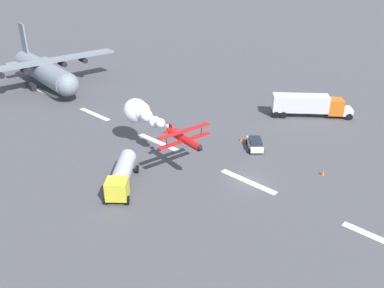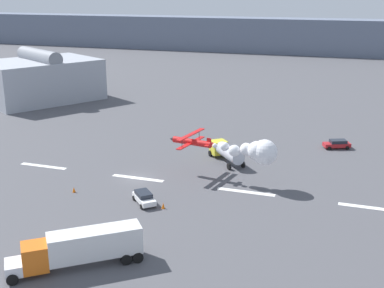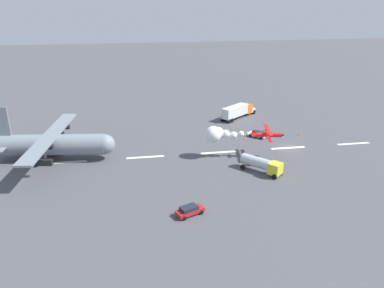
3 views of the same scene
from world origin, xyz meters
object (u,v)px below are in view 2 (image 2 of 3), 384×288
(semi_truck_orange, at_px, (81,247))
(airport_staff_sedan, at_px, (337,144))
(stunt_biplane_red, at_px, (252,150))
(traffic_cone_far, at_px, (163,206))
(fuel_tanker_truck, at_px, (226,151))
(followme_car_yellow, at_px, (144,197))
(traffic_cone_near, at_px, (74,190))

(semi_truck_orange, xyz_separation_m, airport_staff_sedan, (21.61, 48.52, -1.29))
(stunt_biplane_red, bearing_deg, traffic_cone_far, -127.73)
(semi_truck_orange, bearing_deg, fuel_tanker_truck, 81.49)
(followme_car_yellow, bearing_deg, airport_staff_sedan, 55.71)
(semi_truck_orange, height_order, traffic_cone_near, semi_truck_orange)
(followme_car_yellow, xyz_separation_m, traffic_cone_near, (-10.54, 0.28, -0.44))
(airport_staff_sedan, distance_m, traffic_cone_near, 45.71)
(semi_truck_orange, distance_m, traffic_cone_far, 15.78)
(fuel_tanker_truck, xyz_separation_m, traffic_cone_near, (-16.27, -18.93, -1.36))
(traffic_cone_near, bearing_deg, traffic_cone_far, -4.20)
(fuel_tanker_truck, height_order, airport_staff_sedan, fuel_tanker_truck)
(traffic_cone_near, bearing_deg, fuel_tanker_truck, 49.32)
(airport_staff_sedan, height_order, traffic_cone_near, airport_staff_sedan)
(airport_staff_sedan, bearing_deg, fuel_tanker_truck, -141.20)
(traffic_cone_far, bearing_deg, airport_staff_sedan, 59.96)
(followme_car_yellow, bearing_deg, stunt_biplane_red, 42.12)
(followme_car_yellow, xyz_separation_m, traffic_cone_far, (2.95, -0.71, -0.44))
(fuel_tanker_truck, bearing_deg, traffic_cone_far, -97.96)
(stunt_biplane_red, relative_size, fuel_tanker_truck, 2.12)
(traffic_cone_near, xyz_separation_m, traffic_cone_far, (13.49, -0.99, 0.00))
(semi_truck_orange, bearing_deg, airport_staff_sedan, 65.99)
(stunt_biplane_red, distance_m, traffic_cone_near, 24.89)
(airport_staff_sedan, relative_size, traffic_cone_near, 6.52)
(fuel_tanker_truck, distance_m, traffic_cone_far, 20.16)
(stunt_biplane_red, xyz_separation_m, semi_truck_orange, (-11.20, -26.71, -3.07))
(followme_car_yellow, height_order, traffic_cone_near, followme_car_yellow)
(stunt_biplane_red, relative_size, traffic_cone_far, 22.18)
(semi_truck_orange, height_order, traffic_cone_far, semi_truck_orange)
(stunt_biplane_red, relative_size, airport_staff_sedan, 3.40)
(followme_car_yellow, distance_m, traffic_cone_far, 3.06)
(fuel_tanker_truck, bearing_deg, airport_staff_sedan, 38.80)
(semi_truck_orange, relative_size, fuel_tanker_truck, 1.53)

